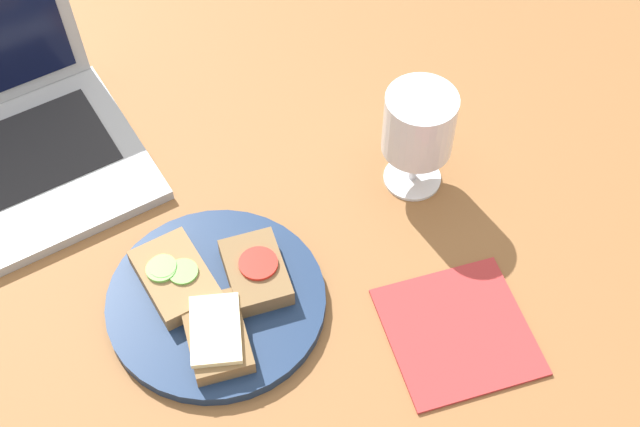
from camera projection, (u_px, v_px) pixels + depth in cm
name	position (u px, v px, depth cm)	size (l,w,h in cm)	color
wooden_table	(291.00, 275.00, 102.40)	(140.00, 140.00, 3.00)	brown
plate	(217.00, 303.00, 97.58)	(24.10, 24.10, 1.45)	navy
sandwich_with_cucumber	(175.00, 277.00, 97.38)	(6.84, 10.36, 2.55)	#937047
sandwich_with_cheese	(216.00, 335.00, 92.98)	(8.38, 10.83, 2.66)	brown
sandwich_with_tomato	(255.00, 271.00, 97.75)	(8.19, 10.40, 2.74)	brown
wine_glass	(419.00, 128.00, 101.48)	(8.29, 8.29, 14.00)	white
napkin	(458.00, 331.00, 96.04)	(15.05, 15.34, 0.40)	#B23333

